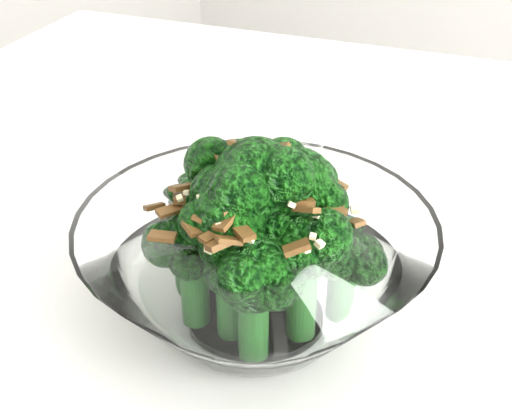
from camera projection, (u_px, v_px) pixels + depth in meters
The scene contains 2 objects.
table at pixel (490, 332), 0.53m from camera, with size 1.38×1.11×0.75m.
broccoli_dish at pixel (255, 258), 0.41m from camera, with size 0.20×0.20×0.12m.
Camera 1 is at (0.15, -0.36, 1.04)m, focal length 50.00 mm.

